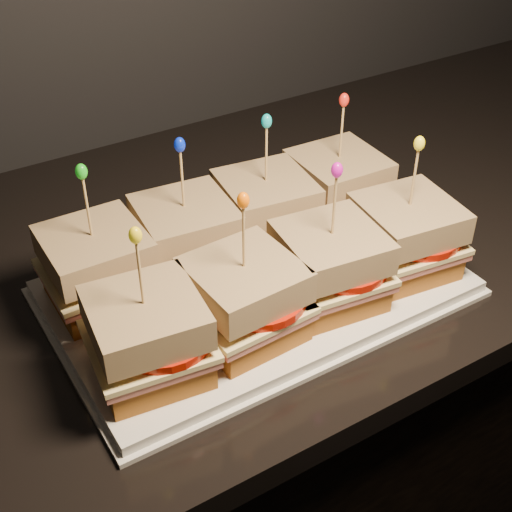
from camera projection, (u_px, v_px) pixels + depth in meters
platter at (256, 288)px, 0.82m from camera, size 0.45×0.28×0.02m
platter_rim at (256, 292)px, 0.82m from camera, size 0.46×0.29×0.01m
sandwich_0_bread_bot at (101, 289)px, 0.78m from camera, size 0.10×0.10×0.03m
sandwich_0_ham at (99, 276)px, 0.77m from camera, size 0.11×0.11×0.01m
sandwich_0_cheese at (98, 271)px, 0.77m from camera, size 0.11×0.11×0.01m
sandwich_0_tomato at (110, 265)px, 0.76m from camera, size 0.10×0.10×0.01m
sandwich_0_bread_top at (94, 249)px, 0.75m from camera, size 0.10×0.10×0.03m
sandwich_0_pick at (88, 211)px, 0.72m from camera, size 0.00×0.00×0.09m
sandwich_0_frill at (81, 172)px, 0.69m from camera, size 0.01×0.01×0.02m
sandwich_1_bread_bot at (188, 258)px, 0.83m from camera, size 0.11×0.11×0.03m
sandwich_1_ham at (187, 246)px, 0.82m from camera, size 0.12×0.12×0.01m
sandwich_1_cheese at (186, 241)px, 0.81m from camera, size 0.12×0.12×0.01m
sandwich_1_tomato at (198, 235)px, 0.81m from camera, size 0.10×0.10×0.01m
sandwich_1_bread_top at (185, 219)px, 0.79m from camera, size 0.11×0.11×0.03m
sandwich_1_pick at (182, 182)px, 0.77m from camera, size 0.00×0.00×0.09m
sandwich_1_frill at (180, 145)px, 0.74m from camera, size 0.01×0.01×0.02m
sandwich_2_bread_bot at (266, 231)px, 0.87m from camera, size 0.11×0.11×0.03m
sandwich_2_ham at (266, 219)px, 0.86m from camera, size 0.12×0.12×0.01m
sandwich_2_cheese at (266, 214)px, 0.86m from camera, size 0.13×0.12×0.01m
sandwich_2_tomato at (277, 208)px, 0.85m from camera, size 0.10×0.10×0.01m
sandwich_2_bread_top at (266, 193)px, 0.84m from camera, size 0.12×0.12×0.03m
sandwich_2_pick at (266, 157)px, 0.81m from camera, size 0.00×0.00×0.09m
sandwich_2_frill at (267, 121)px, 0.78m from camera, size 0.01×0.01×0.02m
sandwich_3_bread_bot at (336, 207)px, 0.92m from camera, size 0.10×0.10×0.03m
sandwich_3_ham at (337, 195)px, 0.91m from camera, size 0.11×0.11×0.01m
sandwich_3_cheese at (337, 190)px, 0.90m from camera, size 0.12×0.11×0.01m
sandwich_3_tomato at (348, 184)px, 0.90m from camera, size 0.10×0.10×0.01m
sandwich_3_bread_top at (339, 169)px, 0.88m from camera, size 0.11×0.11×0.03m
sandwich_3_pick at (341, 135)px, 0.86m from camera, size 0.00×0.00×0.09m
sandwich_3_frill at (344, 100)px, 0.83m from camera, size 0.01×0.01×0.02m
sandwich_4_bread_bot at (150, 360)px, 0.69m from camera, size 0.11×0.11×0.03m
sandwich_4_ham at (149, 346)px, 0.68m from camera, size 0.12×0.12×0.01m
sandwich_4_cheese at (148, 341)px, 0.68m from camera, size 0.13×0.12×0.01m
sandwich_4_tomato at (162, 334)px, 0.67m from camera, size 0.10×0.10×0.01m
sandwich_4_bread_top at (145, 317)px, 0.66m from camera, size 0.11×0.11×0.03m
sandwich_4_pick at (140, 277)px, 0.63m from camera, size 0.00×0.00×0.09m
sandwich_4_frill at (135, 235)px, 0.61m from camera, size 0.01×0.01×0.02m
sandwich_5_bread_bot at (245, 321)px, 0.74m from camera, size 0.11×0.11×0.03m
sandwich_5_ham at (245, 308)px, 0.73m from camera, size 0.12×0.11×0.01m
sandwich_5_cheese at (244, 303)px, 0.72m from camera, size 0.12×0.11×0.01m
sandwich_5_tomato at (258, 296)px, 0.72m from camera, size 0.10×0.10×0.01m
sandwich_5_bread_top at (244, 280)px, 0.71m from camera, size 0.11×0.11×0.03m
sandwich_5_pick at (244, 241)px, 0.68m from camera, size 0.00×0.00×0.09m
sandwich_5_frill at (243, 200)px, 0.65m from camera, size 0.01×0.01×0.02m
sandwich_6_bread_bot at (328, 287)px, 0.78m from camera, size 0.11×0.11×0.03m
sandwich_6_ham at (329, 274)px, 0.77m from camera, size 0.12×0.12×0.01m
sandwich_6_cheese at (329, 269)px, 0.77m from camera, size 0.13×0.12×0.01m
sandwich_6_tomato at (342, 263)px, 0.76m from camera, size 0.10×0.10×0.01m
sandwich_6_bread_top at (331, 247)px, 0.75m from camera, size 0.11×0.11×0.03m
sandwich_6_pick at (334, 209)px, 0.72m from camera, size 0.00×0.00×0.09m
sandwich_6_frill at (337, 170)px, 0.70m from camera, size 0.01×0.01×0.02m
sandwich_7_bread_bot at (402, 257)px, 0.83m from camera, size 0.11×0.11×0.03m
sandwich_7_ham at (404, 244)px, 0.82m from camera, size 0.12×0.12×0.01m
sandwich_7_cheese at (405, 239)px, 0.81m from camera, size 0.13×0.12×0.01m
sandwich_7_tomato at (417, 233)px, 0.81m from camera, size 0.10×0.10×0.01m
sandwich_7_bread_top at (408, 218)px, 0.80m from camera, size 0.11×0.11×0.03m
sandwich_7_pick at (414, 181)px, 0.77m from camera, size 0.00×0.00×0.09m
sandwich_7_frill at (419, 143)px, 0.74m from camera, size 0.01×0.01×0.02m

